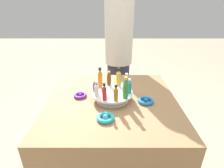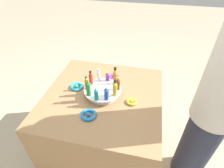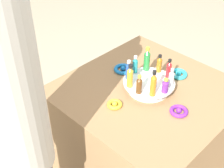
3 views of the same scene
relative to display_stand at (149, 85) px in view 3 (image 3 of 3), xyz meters
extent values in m
cube|color=#9E754C|center=(0.00, 0.00, -0.39)|extent=(0.92, 0.92, 0.72)
cylinder|color=white|center=(0.00, 0.00, -0.03)|extent=(0.23, 0.23, 0.01)
cylinder|color=white|center=(0.00, 0.00, -0.01)|extent=(0.12, 0.12, 0.04)
cylinder|color=white|center=(0.00, 0.00, 0.02)|extent=(0.29, 0.29, 0.01)
cylinder|color=gold|center=(0.11, -0.05, 0.08)|extent=(0.03, 0.03, 0.10)
cone|color=gold|center=(0.11, -0.05, 0.14)|extent=(0.03, 0.03, 0.02)
cylinder|color=black|center=(0.11, -0.05, 0.16)|extent=(0.02, 0.02, 0.02)
cylinder|color=brown|center=(0.12, 0.02, 0.07)|extent=(0.03, 0.03, 0.08)
cone|color=brown|center=(0.12, 0.02, 0.11)|extent=(0.03, 0.03, 0.02)
cylinder|color=#B79338|center=(0.12, 0.02, 0.13)|extent=(0.02, 0.02, 0.01)
cylinder|color=orange|center=(0.08, 0.09, 0.08)|extent=(0.03, 0.03, 0.11)
cone|color=orange|center=(0.08, 0.09, 0.15)|extent=(0.03, 0.03, 0.02)
cylinder|color=black|center=(0.08, 0.09, 0.17)|extent=(0.02, 0.02, 0.02)
cylinder|color=#702D93|center=(0.01, 0.12, 0.06)|extent=(0.04, 0.04, 0.06)
cone|color=#702D93|center=(0.01, 0.12, 0.09)|extent=(0.03, 0.03, 0.01)
cylinder|color=gold|center=(0.01, 0.12, 0.11)|extent=(0.02, 0.02, 0.01)
cylinder|color=silver|center=(-0.06, 0.10, 0.06)|extent=(0.03, 0.03, 0.08)
cone|color=silver|center=(-0.06, 0.10, 0.11)|extent=(0.03, 0.03, 0.02)
cylinder|color=#B2B2B7|center=(-0.06, 0.10, 0.13)|extent=(0.02, 0.02, 0.01)
cylinder|color=#B21E23|center=(-0.11, 0.05, 0.07)|extent=(0.03, 0.03, 0.09)
cone|color=#B21E23|center=(-0.11, 0.05, 0.12)|extent=(0.03, 0.03, 0.02)
cylinder|color=black|center=(-0.11, 0.05, 0.14)|extent=(0.02, 0.02, 0.02)
cylinder|color=#AD6B19|center=(-0.12, -0.02, 0.07)|extent=(0.03, 0.03, 0.08)
cone|color=#AD6B19|center=(-0.12, -0.02, 0.11)|extent=(0.03, 0.03, 0.02)
cylinder|color=black|center=(-0.12, -0.02, 0.13)|extent=(0.02, 0.02, 0.01)
cylinder|color=#288438|center=(-0.08, -0.09, 0.08)|extent=(0.04, 0.04, 0.11)
cone|color=#288438|center=(-0.08, -0.09, 0.14)|extent=(0.03, 0.03, 0.02)
cylinder|color=gold|center=(-0.08, -0.09, 0.17)|extent=(0.02, 0.02, 0.02)
cylinder|color=teal|center=(-0.01, -0.12, 0.06)|extent=(0.03, 0.03, 0.08)
cone|color=teal|center=(-0.01, -0.12, 0.11)|extent=(0.03, 0.03, 0.02)
cylinder|color=silver|center=(-0.01, -0.12, 0.13)|extent=(0.02, 0.02, 0.01)
cylinder|color=#234CAD|center=(0.06, -0.10, 0.07)|extent=(0.03, 0.03, 0.08)
cone|color=#234CAD|center=(0.06, -0.10, 0.12)|extent=(0.03, 0.03, 0.02)
cylinder|color=silver|center=(0.06, -0.10, 0.14)|extent=(0.02, 0.02, 0.02)
torus|color=gold|center=(0.24, -0.04, -0.02)|extent=(0.08, 0.08, 0.02)
sphere|color=gold|center=(0.24, -0.04, -0.02)|extent=(0.03, 0.03, 0.03)
torus|color=purple|center=(0.04, 0.24, -0.02)|extent=(0.10, 0.10, 0.02)
sphere|color=purple|center=(0.04, 0.24, -0.02)|extent=(0.03, 0.03, 0.03)
torus|color=#2DB7CC|center=(-0.24, 0.04, -0.02)|extent=(0.11, 0.11, 0.02)
sphere|color=#2DB7CC|center=(-0.24, 0.04, -0.02)|extent=(0.03, 0.03, 0.03)
torus|color=blue|center=(-0.04, -0.24, -0.02)|extent=(0.11, 0.11, 0.02)
sphere|color=blue|center=(-0.04, -0.24, -0.02)|extent=(0.03, 0.03, 0.03)
cylinder|color=beige|center=(0.79, -0.07, 0.40)|extent=(0.30, 0.30, 0.84)
camera|label=1|loc=(-1.09, 0.00, 0.61)|focal=28.00mm
camera|label=2|loc=(0.30, -1.00, 0.90)|focal=28.00mm
camera|label=3|loc=(1.15, 0.84, 1.07)|focal=50.00mm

